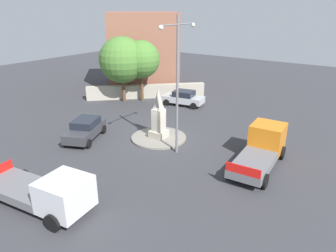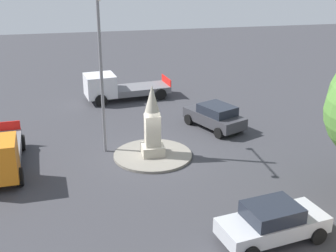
{
  "view_description": "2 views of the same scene",
  "coord_description": "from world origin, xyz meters",
  "px_view_note": "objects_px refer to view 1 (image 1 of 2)",
  "views": [
    {
      "loc": [
        -16.87,
        -12.87,
        9.19
      ],
      "look_at": [
        -0.13,
        -0.94,
        1.24
      ],
      "focal_mm": 33.09,
      "sensor_mm": 36.0,
      "label": 1
    },
    {
      "loc": [
        21.22,
        -3.52,
        10.04
      ],
      "look_at": [
        0.15,
        0.78,
        1.69
      ],
      "focal_mm": 48.38,
      "sensor_mm": 36.0,
      "label": 2
    }
  ],
  "objects_px": {
    "tree_mid_cluster": "(141,59)",
    "streetlamp": "(177,75)",
    "monument": "(159,115)",
    "car_silver_waiting": "(183,98)",
    "truck_white_approaching": "(48,192)",
    "tree_near_wall": "(122,60)",
    "truck_orange_parked_right": "(262,147)",
    "corner_building": "(142,50)",
    "car_dark_grey_parked_left": "(85,129)"
  },
  "relations": [
    {
      "from": "car_silver_waiting",
      "to": "truck_white_approaching",
      "type": "xyz_separation_m",
      "value": [
        -18.07,
        -4.0,
        0.19
      ]
    },
    {
      "from": "streetlamp",
      "to": "car_silver_waiting",
      "type": "height_order",
      "value": "streetlamp"
    },
    {
      "from": "tree_near_wall",
      "to": "tree_mid_cluster",
      "type": "height_order",
      "value": "tree_near_wall"
    },
    {
      "from": "monument",
      "to": "car_silver_waiting",
      "type": "bearing_deg",
      "value": 20.8
    },
    {
      "from": "car_dark_grey_parked_left",
      "to": "corner_building",
      "type": "height_order",
      "value": "corner_building"
    },
    {
      "from": "tree_near_wall",
      "to": "tree_mid_cluster",
      "type": "bearing_deg",
      "value": -46.09
    },
    {
      "from": "streetlamp",
      "to": "truck_white_approaching",
      "type": "height_order",
      "value": "streetlamp"
    },
    {
      "from": "truck_orange_parked_right",
      "to": "truck_white_approaching",
      "type": "height_order",
      "value": "truck_orange_parked_right"
    },
    {
      "from": "tree_mid_cluster",
      "to": "monument",
      "type": "bearing_deg",
      "value": -133.12
    },
    {
      "from": "truck_orange_parked_right",
      "to": "corner_building",
      "type": "bearing_deg",
      "value": 59.17
    },
    {
      "from": "monument",
      "to": "car_dark_grey_parked_left",
      "type": "height_order",
      "value": "monument"
    },
    {
      "from": "tree_near_wall",
      "to": "monument",
      "type": "bearing_deg",
      "value": -122.8
    },
    {
      "from": "truck_orange_parked_right",
      "to": "tree_mid_cluster",
      "type": "bearing_deg",
      "value": 67.27
    },
    {
      "from": "streetlamp",
      "to": "car_silver_waiting",
      "type": "bearing_deg",
      "value": 30.52
    },
    {
      "from": "car_dark_grey_parked_left",
      "to": "corner_building",
      "type": "distance_m",
      "value": 17.43
    },
    {
      "from": "tree_mid_cluster",
      "to": "streetlamp",
      "type": "bearing_deg",
      "value": -129.6
    },
    {
      "from": "car_dark_grey_parked_left",
      "to": "truck_white_approaching",
      "type": "distance_m",
      "value": 8.57
    },
    {
      "from": "car_silver_waiting",
      "to": "tree_mid_cluster",
      "type": "distance_m",
      "value": 5.7
    },
    {
      "from": "monument",
      "to": "streetlamp",
      "type": "height_order",
      "value": "streetlamp"
    },
    {
      "from": "tree_near_wall",
      "to": "tree_mid_cluster",
      "type": "xyz_separation_m",
      "value": [
        1.3,
        -1.35,
        0.01
      ]
    },
    {
      "from": "car_silver_waiting",
      "to": "truck_white_approaching",
      "type": "distance_m",
      "value": 18.5
    },
    {
      "from": "car_dark_grey_parked_left",
      "to": "corner_building",
      "type": "relative_size",
      "value": 0.5
    },
    {
      "from": "streetlamp",
      "to": "tree_near_wall",
      "type": "distance_m",
      "value": 13.11
    },
    {
      "from": "truck_white_approaching",
      "to": "corner_building",
      "type": "height_order",
      "value": "corner_building"
    },
    {
      "from": "streetlamp",
      "to": "car_dark_grey_parked_left",
      "type": "distance_m",
      "value": 8.32
    },
    {
      "from": "truck_orange_parked_right",
      "to": "car_silver_waiting",
      "type": "bearing_deg",
      "value": 55.07
    },
    {
      "from": "corner_building",
      "to": "tree_mid_cluster",
      "type": "xyz_separation_m",
      "value": [
        -5.22,
        -4.3,
        -0.05
      ]
    },
    {
      "from": "corner_building",
      "to": "tree_mid_cluster",
      "type": "height_order",
      "value": "corner_building"
    },
    {
      "from": "monument",
      "to": "truck_white_approaching",
      "type": "distance_m",
      "value": 10.05
    },
    {
      "from": "monument",
      "to": "tree_mid_cluster",
      "type": "relative_size",
      "value": 0.61
    },
    {
      "from": "monument",
      "to": "tree_mid_cluster",
      "type": "xyz_separation_m",
      "value": [
        6.95,
        7.43,
        2.39
      ]
    },
    {
      "from": "monument",
      "to": "tree_near_wall",
      "type": "relative_size",
      "value": 0.57
    },
    {
      "from": "monument",
      "to": "tree_near_wall",
      "type": "height_order",
      "value": "tree_near_wall"
    },
    {
      "from": "car_dark_grey_parked_left",
      "to": "tree_near_wall",
      "type": "bearing_deg",
      "value": 26.55
    },
    {
      "from": "truck_orange_parked_right",
      "to": "monument",
      "type": "bearing_deg",
      "value": 95.22
    },
    {
      "from": "truck_orange_parked_right",
      "to": "tree_near_wall",
      "type": "distance_m",
      "value": 17.35
    },
    {
      "from": "car_silver_waiting",
      "to": "tree_mid_cluster",
      "type": "height_order",
      "value": "tree_mid_cluster"
    },
    {
      "from": "truck_orange_parked_right",
      "to": "car_dark_grey_parked_left",
      "type": "bearing_deg",
      "value": 108.17
    },
    {
      "from": "tree_mid_cluster",
      "to": "car_silver_waiting",
      "type": "bearing_deg",
      "value": -75.28
    },
    {
      "from": "car_silver_waiting",
      "to": "tree_near_wall",
      "type": "distance_m",
      "value": 7.12
    },
    {
      "from": "car_silver_waiting",
      "to": "corner_building",
      "type": "height_order",
      "value": "corner_building"
    },
    {
      "from": "car_dark_grey_parked_left",
      "to": "truck_white_approaching",
      "type": "bearing_deg",
      "value": -142.05
    },
    {
      "from": "corner_building",
      "to": "truck_white_approaching",
      "type": "bearing_deg",
      "value": -150.27
    },
    {
      "from": "car_silver_waiting",
      "to": "tree_near_wall",
      "type": "bearing_deg",
      "value": 113.19
    },
    {
      "from": "car_silver_waiting",
      "to": "corner_building",
      "type": "distance_m",
      "value": 10.2
    },
    {
      "from": "truck_orange_parked_right",
      "to": "corner_building",
      "type": "distance_m",
      "value": 22.66
    },
    {
      "from": "monument",
      "to": "car_silver_waiting",
      "type": "height_order",
      "value": "monument"
    },
    {
      "from": "monument",
      "to": "car_dark_grey_parked_left",
      "type": "distance_m",
      "value": 5.51
    },
    {
      "from": "tree_near_wall",
      "to": "car_dark_grey_parked_left",
      "type": "bearing_deg",
      "value": -153.45
    },
    {
      "from": "streetlamp",
      "to": "truck_white_approaching",
      "type": "xyz_separation_m",
      "value": [
        -8.81,
        1.46,
        -4.28
      ]
    }
  ]
}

